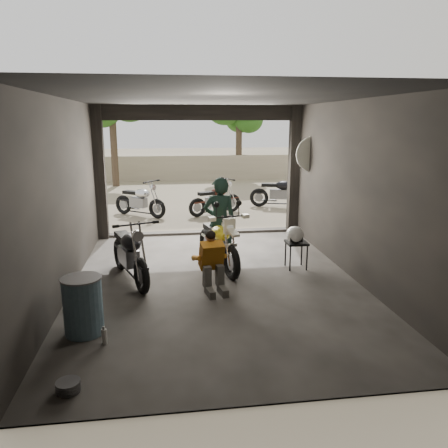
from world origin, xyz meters
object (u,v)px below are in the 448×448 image
object	(u,v)px
left_bike	(129,249)
mechanic	(213,264)
outside_bike_b	(215,197)
helmet	(295,234)
oil_drum	(83,307)
rider	(220,221)
sign_post	(312,171)
outside_bike_c	(280,190)
main_bike	(218,239)
outside_bike_a	(139,198)
stool	(296,245)

from	to	relation	value
left_bike	mechanic	distance (m)	1.62
outside_bike_b	helmet	world-z (taller)	outside_bike_b
oil_drum	helmet	bearing A→B (deg)	31.25
rider	oil_drum	world-z (taller)	rider
rider	sign_post	distance (m)	2.93
outside_bike_c	mechanic	distance (m)	7.74
helmet	sign_post	bearing A→B (deg)	68.72
oil_drum	sign_post	distance (m)	6.37
main_bike	outside_bike_b	bearing A→B (deg)	70.03
sign_post	outside_bike_b	bearing A→B (deg)	139.40
outside_bike_a	mechanic	size ratio (longest dim) A/B	1.64
rider	mechanic	distance (m)	1.58
left_bike	oil_drum	distance (m)	2.07
outside_bike_b	helmet	bearing A→B (deg)	163.21
mechanic	outside_bike_a	bearing A→B (deg)	93.75
left_bike	outside_bike_c	world-z (taller)	left_bike
main_bike	mechanic	distance (m)	1.24
outside_bike_a	stool	distance (m)	6.26
stool	oil_drum	world-z (taller)	oil_drum
left_bike	helmet	bearing A→B (deg)	-16.72
outside_bike_b	sign_post	distance (m)	3.96
mechanic	oil_drum	xyz separation A→B (m)	(-1.90, -1.23, -0.10)
outside_bike_b	stool	xyz separation A→B (m)	(0.97, -5.27, -0.07)
main_bike	rider	xyz separation A→B (m)	(0.07, 0.29, 0.29)
outside_bike_a	sign_post	size ratio (longest dim) A/B	0.66
outside_bike_c	outside_bike_a	bearing A→B (deg)	117.03
outside_bike_c	oil_drum	world-z (taller)	outside_bike_c
rider	sign_post	xyz separation A→B (m)	(2.39, 1.49, 0.80)
outside_bike_c	mechanic	size ratio (longest dim) A/B	1.73
left_bike	stool	bearing A→B (deg)	-15.77
outside_bike_a	oil_drum	distance (m)	7.58
outside_bike_b	helmet	size ratio (longest dim) A/B	4.56
left_bike	outside_bike_a	size ratio (longest dim) A/B	1.06
main_bike	left_bike	distance (m)	1.72
mechanic	sign_post	world-z (taller)	sign_post
left_bike	outside_bike_c	xyz separation A→B (m)	(4.47, 6.34, -0.00)
main_bike	outside_bike_a	distance (m)	5.42
stool	oil_drum	distance (m)	4.26
main_bike	outside_bike_a	bearing A→B (deg)	95.03
oil_drum	outside_bike_b	bearing A→B (deg)	70.41
mechanic	helmet	xyz separation A→B (m)	(1.68, 0.94, 0.21)
helmet	oil_drum	world-z (taller)	helmet
outside_bike_c	rider	distance (m)	6.26
outside_bike_c	main_bike	bearing A→B (deg)	171.90
stool	outside_bike_a	bearing A→B (deg)	121.36
mechanic	stool	distance (m)	2.00
oil_drum	mechanic	bearing A→B (deg)	33.01
outside_bike_a	outside_bike_b	xyz separation A→B (m)	(2.29, -0.07, -0.01)
main_bike	sign_post	bearing A→B (deg)	22.00
left_bike	mechanic	bearing A→B (deg)	-48.19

